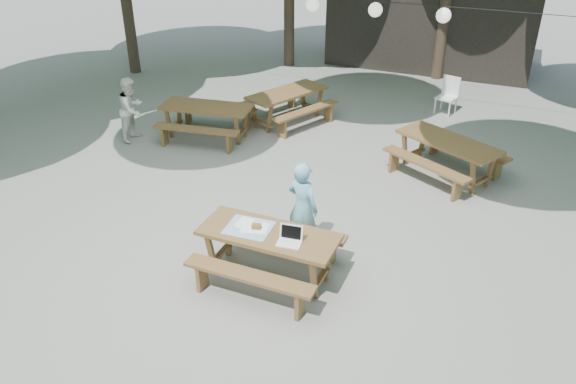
# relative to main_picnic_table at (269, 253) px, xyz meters

# --- Properties ---
(ground) EXTENTS (80.00, 80.00, 0.00)m
(ground) POSITION_rel_main_picnic_table_xyz_m (-0.43, 1.46, -0.39)
(ground) COLOR slate
(ground) RESTS_ON ground
(pavilion) EXTENTS (6.00, 3.00, 2.80)m
(pavilion) POSITION_rel_main_picnic_table_xyz_m (0.07, 11.96, 1.01)
(pavilion) COLOR black
(pavilion) RESTS_ON ground
(main_picnic_table) EXTENTS (2.00, 1.58, 0.75)m
(main_picnic_table) POSITION_rel_main_picnic_table_xyz_m (0.00, 0.00, 0.00)
(main_picnic_table) COLOR brown
(main_picnic_table) RESTS_ON ground
(picnic_table_nw) EXTENTS (2.12, 1.85, 0.75)m
(picnic_table_nw) POSITION_rel_main_picnic_table_xyz_m (-3.41, 4.06, 0.00)
(picnic_table_nw) COLOR brown
(picnic_table_nw) RESTS_ON ground
(picnic_table_ne) EXTENTS (2.41, 2.28, 0.75)m
(picnic_table_ne) POSITION_rel_main_picnic_table_xyz_m (1.83, 4.28, 0.00)
(picnic_table_ne) COLOR brown
(picnic_table_ne) RESTS_ON ground
(picnic_table_far_w) EXTENTS (2.22, 2.38, 0.75)m
(picnic_table_far_w) POSITION_rel_main_picnic_table_xyz_m (-2.14, 5.63, 0.00)
(picnic_table_far_w) COLOR brown
(picnic_table_far_w) RESTS_ON ground
(woman) EXTENTS (0.63, 0.51, 1.49)m
(woman) POSITION_rel_main_picnic_table_xyz_m (0.18, 0.86, 0.36)
(woman) COLOR #6DB0C8
(woman) RESTS_ON ground
(second_person) EXTENTS (0.59, 0.73, 1.42)m
(second_person) POSITION_rel_main_picnic_table_xyz_m (-4.86, 3.32, 0.32)
(second_person) COLOR white
(second_person) RESTS_ON ground
(plastic_chair) EXTENTS (0.54, 0.54, 0.90)m
(plastic_chair) POSITION_rel_main_picnic_table_xyz_m (1.27, 7.69, -0.13)
(plastic_chair) COLOR white
(plastic_chair) RESTS_ON ground
(laptop) EXTENTS (0.36, 0.30, 0.24)m
(laptop) POSITION_rel_main_picnic_table_xyz_m (0.37, -0.10, 0.42)
(laptop) COLOR white
(laptop) RESTS_ON main_picnic_table
(tabletop_clutter) EXTENTS (0.69, 0.59, 0.08)m
(tabletop_clutter) POSITION_rel_main_picnic_table_xyz_m (-0.29, 0.01, 0.37)
(tabletop_clutter) COLOR #356FB5
(tabletop_clutter) RESTS_ON main_picnic_table
(paper_lanterns) EXTENTS (9.00, 0.34, 0.38)m
(paper_lanterns) POSITION_rel_main_picnic_table_xyz_m (-0.62, 7.46, 2.02)
(paper_lanterns) COLOR black
(paper_lanterns) RESTS_ON ground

